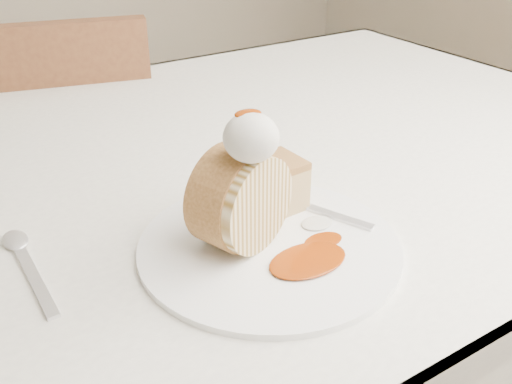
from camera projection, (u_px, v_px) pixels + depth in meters
table at (207, 211)px, 0.83m from camera, size 1.40×0.90×0.75m
chair_far at (62, 184)px, 1.26m from camera, size 0.50×0.50×0.86m
plate at (269, 246)px, 0.59m from camera, size 0.29×0.29×0.01m
roulade_slice at (241, 199)px, 0.57m from camera, size 0.11×0.09×0.10m
cake_chunk at (274, 188)px, 0.64m from camera, size 0.06×0.06×0.05m
whipped_cream at (251, 138)px, 0.52m from camera, size 0.05×0.05×0.05m
caramel_drizzle at (248, 108)px, 0.51m from camera, size 0.03×0.02×0.01m
caramel_pool at (308, 260)px, 0.56m from camera, size 0.09×0.06×0.00m
fork at (325, 213)px, 0.64m from camera, size 0.08×0.16×0.00m
spoon at (36, 281)px, 0.54m from camera, size 0.02×0.15×0.00m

